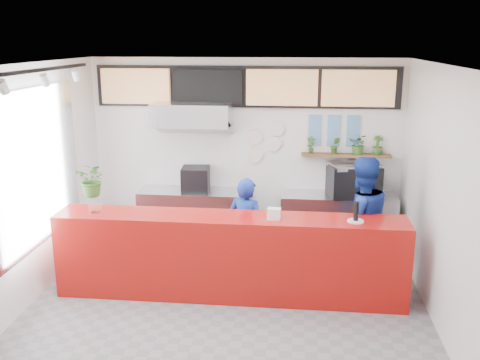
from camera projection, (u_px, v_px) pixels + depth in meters
The scene contains 44 objects.
floor at pixel (226, 310), 6.68m from camera, with size 5.00×5.00×0.00m, color slate.
ceiling at pixel (224, 65), 5.91m from camera, with size 5.00×5.00×0.00m, color silver.
wall_back at pixel (246, 152), 8.70m from camera, with size 5.00×5.00×0.00m, color white.
wall_left at pixel (24, 189), 6.56m from camera, with size 5.00×5.00×0.00m, color white.
wall_right at pixel (444, 202), 6.04m from camera, with size 5.00×5.00×0.00m, color white.
service_counter at pixel (230, 256), 6.93m from camera, with size 4.50×0.60×1.10m, color #9E0F0B.
cream_band at pixel (246, 83), 8.41m from camera, with size 5.00×0.02×0.80m, color beige.
prep_bench at pixel (195, 217), 8.76m from camera, with size 1.80×0.60×0.90m, color #B2B5BA.
panini_oven at pixel (196, 179), 8.60m from camera, with size 0.43×0.43×0.39m, color black.
extraction_hood at pixel (192, 114), 8.28m from camera, with size 1.20×0.70×0.35m, color #B2B5BA.
hood_lip at pixel (193, 127), 8.33m from camera, with size 1.20×0.70×0.08m, color #B2B5BA.
right_bench at pixel (337, 222), 8.53m from camera, with size 1.80×0.60×0.90m, color #B2B5BA.
espresso_machine at pixel (354, 180), 8.32m from camera, with size 0.76×0.54×0.49m, color black.
espresso_tray at pixel (354, 165), 8.26m from camera, with size 0.73×0.51×0.07m, color #A8ACB0.
herb_shelf at pixel (346, 155), 8.44m from camera, with size 1.40×0.18×0.04m, color brown.
menu_board_far_left at pixel (136, 86), 8.50m from camera, with size 1.10×0.10×0.55m, color tan.
menu_board_mid_left at pixel (208, 87), 8.38m from camera, with size 1.10×0.10×0.55m, color black.
menu_board_mid_right at pixel (282, 88), 8.26m from camera, with size 1.10×0.10×0.55m, color tan.
menu_board_far_right at pixel (358, 88), 8.14m from camera, with size 1.10×0.10×0.55m, color tan.
soffit at pixel (246, 87), 8.39m from camera, with size 4.80×0.04×0.65m, color black.
window_pane at pixel (36, 167), 6.79m from camera, with size 0.04×2.20×1.90m, color silver.
window_frame at pixel (37, 167), 6.79m from camera, with size 0.03×2.30×2.00m, color #B2B5BA.
track_rail at pixel (44, 69), 6.15m from camera, with size 0.05×2.40×0.04m, color black.
dec_plate_a at pixel (255, 137), 8.59m from camera, with size 0.24×0.24×0.03m, color silver.
dec_plate_b at pixel (273, 143), 8.59m from camera, with size 0.24×0.24×0.03m, color silver.
dec_plate_c at pixel (255, 155), 8.67m from camera, with size 0.24×0.24×0.03m, color silver.
dec_plate_d at pixel (277, 128), 8.52m from camera, with size 0.24×0.24×0.03m, color silver.
photo_frame_a at pixel (315, 122), 8.44m from camera, with size 0.20×0.02×0.25m, color #598CBF.
photo_frame_b at pixel (334, 123), 8.41m from camera, with size 0.20×0.02×0.25m, color #598CBF.
photo_frame_c at pixel (353, 123), 8.38m from camera, with size 0.20×0.02×0.25m, color #598CBF.
photo_frame_d at pixel (314, 138), 8.50m from camera, with size 0.20×0.02×0.25m, color #598CBF.
photo_frame_e at pixel (333, 138), 8.47m from camera, with size 0.20×0.02×0.25m, color #598CBF.
photo_frame_f at pixel (353, 139), 8.44m from camera, with size 0.20×0.02×0.25m, color #598CBF.
staff_center at pixel (246, 229), 7.36m from camera, with size 0.54×0.35×1.47m, color navy.
staff_right at pixel (360, 222), 7.16m from camera, with size 0.88×0.68×1.80m, color navy.
herb_a at pixel (311, 145), 8.46m from camera, with size 0.14×0.10×0.27m, color #346021.
herb_b at pixel (335, 145), 8.42m from camera, with size 0.15×0.12×0.27m, color #346021.
herb_c at pixel (359, 144), 8.37m from camera, with size 0.29×0.25×0.33m, color #346021.
herb_d at pixel (378, 145), 8.34m from camera, with size 0.17×0.15×0.30m, color #346021.
glass_vase at pixel (95, 205), 6.92m from camera, with size 0.16×0.16×0.19m, color silver.
basil_vase at pixel (93, 180), 6.83m from camera, with size 0.39×0.34×0.44m, color #346021.
napkin_holder at pixel (274, 214), 6.65m from camera, with size 0.17×0.10×0.14m, color silver.
white_plate at pixel (356, 221), 6.58m from camera, with size 0.20×0.20×0.02m, color silver.
pepper_mill at pixel (356, 211), 6.55m from camera, with size 0.06×0.06×0.24m, color black.
Camera 1 is at (0.82, -5.99, 3.29)m, focal length 40.00 mm.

